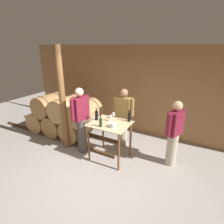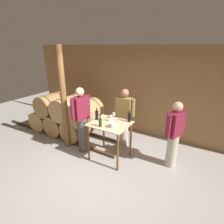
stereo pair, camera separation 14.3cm
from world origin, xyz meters
name	(u,v)px [view 2 (the right image)]	position (x,y,z in m)	size (l,w,h in m)	color
ground_plane	(93,176)	(0.00, 0.00, 0.00)	(14.00, 14.00, 0.00)	#9E9993
back_wall	(141,92)	(0.00, 2.52, 1.35)	(8.40, 0.05, 2.70)	#996B42
barrel_rack	(64,116)	(-1.95, 1.14, 0.61)	(4.38, 0.86, 1.26)	#4C331E
tasting_table	(110,131)	(-0.06, 0.78, 0.76)	(0.93, 0.79, 0.96)	#D1B284
wooden_post	(64,100)	(-1.38, 0.66, 1.35)	(0.16, 0.16, 2.70)	brown
wine_bottle_far_left	(97,115)	(-0.44, 0.80, 1.08)	(0.07, 0.07, 0.31)	black
wine_bottle_left	(100,122)	(-0.15, 0.52, 1.06)	(0.07, 0.07, 0.29)	#193819
wine_bottle_center	(129,117)	(0.29, 1.10, 1.07)	(0.07, 0.07, 0.29)	black
wine_glass_near_left	(93,118)	(-0.45, 0.67, 1.05)	(0.06, 0.06, 0.13)	silver
wine_glass_near_center	(114,114)	(-0.11, 1.06, 1.07)	(0.07, 0.07, 0.16)	silver
wine_glass_near_right	(111,117)	(-0.10, 0.90, 1.07)	(0.07, 0.07, 0.16)	silver
ice_bucket	(112,125)	(0.11, 0.63, 1.01)	(0.15, 0.15, 0.10)	silver
person_host	(174,134)	(1.33, 1.26, 0.83)	(0.34, 0.56, 1.58)	#B7AD93
person_visitor_with_scarf	(124,117)	(-0.05, 1.52, 0.86)	(0.59, 0.24, 1.63)	#B7AD93
person_visitor_bearded	(82,119)	(-0.84, 0.69, 0.92)	(0.29, 0.58, 1.74)	#4C4742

